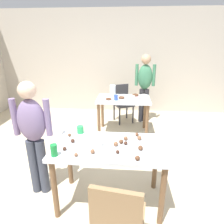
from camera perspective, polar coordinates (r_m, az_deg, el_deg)
ground_plane at (r=2.73m, az=-2.35°, el=-21.46°), size 6.40×6.40×0.00m
wall_back at (r=5.27m, az=1.73°, el=14.27°), size 6.40×0.10×2.60m
dining_table_near at (r=2.19m, az=-0.69°, el=-12.23°), size 1.22×0.66×0.75m
dining_table_far at (r=3.93m, az=3.34°, el=2.35°), size 1.05×0.66×0.75m
chair_near_table at (r=1.73m, az=1.77°, el=-29.00°), size 0.45×0.45×0.87m
chair_far_table at (r=4.62m, az=3.03°, el=3.30°), size 0.53×0.53×0.87m
person_girl_near at (r=2.42m, az=-22.10°, el=-5.15°), size 0.45×0.21×1.42m
person_adult_far at (r=4.51m, az=9.59°, el=8.46°), size 0.45×0.23×1.56m
mixing_bowl at (r=2.13m, az=-5.07°, el=-8.94°), size 0.17×0.17×0.06m
soda_can at (r=2.01m, az=-16.63°, el=-10.68°), size 0.07×0.07×0.12m
fork_near at (r=1.94m, az=11.96°, el=-13.35°), size 0.17×0.02×0.01m
cup_near_0 at (r=2.41m, az=-9.27°, el=-5.11°), size 0.08×0.08×0.09m
cake_ball_0 at (r=2.09m, az=-13.73°, el=-10.38°), size 0.04×0.04×0.04m
cake_ball_1 at (r=2.25m, az=8.02°, el=-7.52°), size 0.05×0.05×0.05m
cake_ball_2 at (r=1.99m, az=-5.71°, el=-11.41°), size 0.05×0.05×0.05m
cake_ball_3 at (r=2.34m, az=7.32°, el=-6.53°), size 0.04×0.04×0.04m
cake_ball_4 at (r=1.98m, az=1.64°, el=-11.59°), size 0.04×0.04×0.04m
cake_ball_5 at (r=1.89m, az=7.46°, el=-13.22°), size 0.05×0.05×0.05m
cake_ball_6 at (r=2.22m, az=-11.44°, el=-8.25°), size 0.05×0.05×0.05m
cake_ball_7 at (r=2.06m, az=8.34°, el=-10.33°), size 0.05×0.05×0.05m
cake_ball_8 at (r=2.16m, az=2.67°, el=-8.60°), size 0.05×0.05×0.05m
cake_ball_9 at (r=2.36m, az=-12.35°, el=-6.59°), size 0.04×0.04×0.04m
cake_ball_10 at (r=1.97m, az=-10.50°, el=-12.21°), size 0.04×0.04×0.04m
cake_ball_11 at (r=2.11m, az=1.11°, el=-9.30°), size 0.05×0.05×0.05m
cake_ball_12 at (r=2.23m, az=4.04°, el=-7.67°), size 0.05×0.05×0.05m
cake_ball_13 at (r=2.14m, az=4.03°, el=-9.07°), size 0.04×0.04×0.04m
pitcher_far at (r=3.96m, az=0.21°, el=6.16°), size 0.12×0.12×0.24m
cup_far_0 at (r=3.65m, az=9.83°, el=3.70°), size 0.07×0.07×0.12m
cup_far_1 at (r=3.73m, az=1.17°, el=4.25°), size 0.07×0.07×0.11m
donut_far_0 at (r=3.94m, az=5.88°, el=4.47°), size 0.14×0.14×0.04m
donut_far_1 at (r=3.87m, az=2.79°, el=4.26°), size 0.13×0.13×0.04m
donut_far_2 at (r=3.77m, az=-0.99°, el=3.85°), size 0.12×0.12×0.03m
donut_far_3 at (r=4.09m, az=9.33°, el=4.85°), size 0.12×0.12×0.03m
donut_far_4 at (r=3.88m, az=7.70°, el=4.14°), size 0.12×0.12×0.04m
donut_far_5 at (r=4.08m, az=6.87°, el=4.96°), size 0.13×0.13×0.04m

